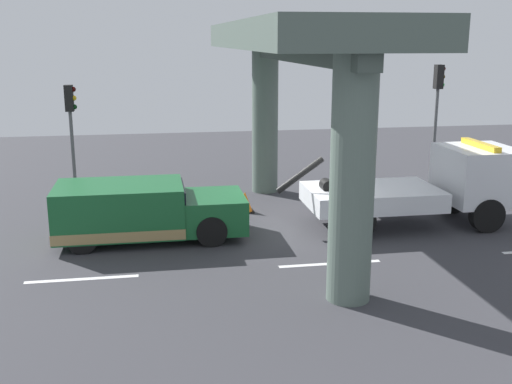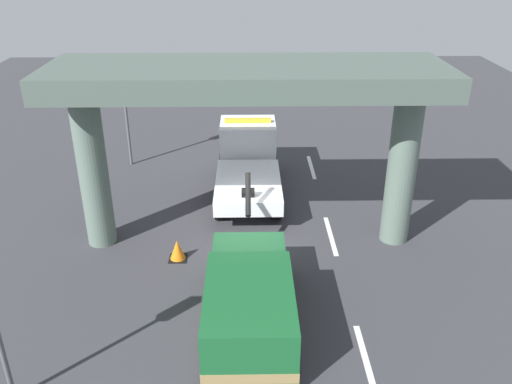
{
  "view_description": "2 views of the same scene",
  "coord_description": "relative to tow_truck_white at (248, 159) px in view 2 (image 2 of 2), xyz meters",
  "views": [
    {
      "loc": [
        -4.26,
        -16.78,
        5.46
      ],
      "look_at": [
        -1.35,
        0.23,
        1.16
      ],
      "focal_mm": 43.23,
      "sensor_mm": 36.0,
      "label": 1
    },
    {
      "loc": [
        -15.77,
        0.02,
        9.32
      ],
      "look_at": [
        -0.65,
        -0.24,
        2.01
      ],
      "focal_mm": 37.34,
      "sensor_mm": 36.0,
      "label": 2
    }
  ],
  "objects": [
    {
      "name": "tow_truck_white",
      "position": [
        0.0,
        0.0,
        0.0
      ],
      "size": [
        7.25,
        2.43,
        2.46
      ],
      "color": "white",
      "rests_on": "ground"
    },
    {
      "name": "lane_stripe_east",
      "position": [
        1.98,
        -2.83,
        -1.2
      ],
      "size": [
        2.6,
        0.16,
        0.01
      ],
      "primitive_type": "cube",
      "color": "silver",
      "rests_on": "ground"
    },
    {
      "name": "ground_plane",
      "position": [
        -4.02,
        0.0,
        -1.25
      ],
      "size": [
        60.0,
        40.0,
        0.1
      ],
      "primitive_type": "cube",
      "color": "#38383D"
    },
    {
      "name": "traffic_cone_orange",
      "position": [
        -5.38,
        2.26,
        -0.89
      ],
      "size": [
        0.56,
        0.56,
        0.67
      ],
      "color": "orange",
      "rests_on": "ground"
    },
    {
      "name": "lane_stripe_mid",
      "position": [
        -4.02,
        -2.83,
        -1.2
      ],
      "size": [
        2.6,
        0.16,
        0.01
      ],
      "primitive_type": "cube",
      "color": "silver",
      "rests_on": "ground"
    },
    {
      "name": "towed_van_green",
      "position": [
        -8.65,
        0.0,
        -0.42
      ],
      "size": [
        5.2,
        2.23,
        1.58
      ],
      "color": "#195B2D",
      "rests_on": "ground"
    },
    {
      "name": "lane_stripe_west",
      "position": [
        -10.02,
        -2.83,
        -1.2
      ],
      "size": [
        2.6,
        0.16,
        0.01
      ],
      "primitive_type": "cube",
      "color": "silver",
      "rests_on": "ground"
    },
    {
      "name": "traffic_light_far",
      "position": [
        2.5,
        5.26,
        2.08
      ],
      "size": [
        0.39,
        0.32,
        4.51
      ],
      "color": "#515456",
      "rests_on": "ground"
    },
    {
      "name": "overpass_structure",
      "position": [
        -4.24,
        0.0,
        3.68
      ],
      "size": [
        3.6,
        11.84,
        5.92
      ],
      "color": "#596B60",
      "rests_on": "ground"
    }
  ]
}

